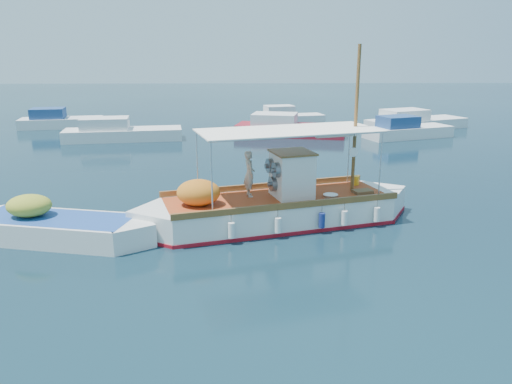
{
  "coord_description": "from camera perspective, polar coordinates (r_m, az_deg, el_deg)",
  "views": [
    {
      "loc": [
        -0.82,
        -16.45,
        6.09
      ],
      "look_at": [
        -0.43,
        0.0,
        1.39
      ],
      "focal_mm": 35.0,
      "sensor_mm": 36.0,
      "label": 1
    }
  ],
  "objects": [
    {
      "name": "bg_boat_e",
      "position": [
        42.02,
        17.59,
        7.54
      ],
      "size": [
        8.66,
        5.49,
        1.8
      ],
      "rotation": [
        0.0,
        0.0,
        0.38
      ],
      "color": "silver",
      "rests_on": "ground"
    },
    {
      "name": "ground",
      "position": [
        17.56,
        1.4,
        -4.36
      ],
      "size": [
        160.0,
        160.0,
        0.0
      ],
      "primitive_type": "plane",
      "color": "black",
      "rests_on": "ground"
    },
    {
      "name": "bg_boat_far_w",
      "position": [
        43.74,
        -21.62,
        7.47
      ],
      "size": [
        6.64,
        3.39,
        1.8
      ],
      "rotation": [
        0.0,
        0.0,
        0.18
      ],
      "color": "silver",
      "rests_on": "ground"
    },
    {
      "name": "bg_boat_far_n",
      "position": [
        42.73,
        3.55,
        8.38
      ],
      "size": [
        6.15,
        3.31,
        1.8
      ],
      "rotation": [
        0.0,
        0.0,
        0.24
      ],
      "color": "silver",
      "rests_on": "ground"
    },
    {
      "name": "fishing_caique",
      "position": [
        18.08,
        2.29,
        -1.86
      ],
      "size": [
        10.24,
        4.97,
        6.51
      ],
      "rotation": [
        0.0,
        0.0,
        0.29
      ],
      "color": "white",
      "rests_on": "ground"
    },
    {
      "name": "bg_boat_nw",
      "position": [
        36.27,
        -15.32,
        6.49
      ],
      "size": [
        8.28,
        3.57,
        1.8
      ],
      "rotation": [
        0.0,
        0.0,
        0.15
      ],
      "color": "silver",
      "rests_on": "ground"
    },
    {
      "name": "bg_boat_n",
      "position": [
        37.08,
        3.56,
        7.22
      ],
      "size": [
        8.34,
        4.43,
        1.8
      ],
      "rotation": [
        0.0,
        0.0,
        -0.22
      ],
      "color": "maroon",
      "rests_on": "ground"
    },
    {
      "name": "bg_boat_ne",
      "position": [
        37.58,
        16.75,
        6.7
      ],
      "size": [
        6.72,
        4.19,
        1.8
      ],
      "rotation": [
        0.0,
        0.0,
        0.34
      ],
      "color": "silver",
      "rests_on": "ground"
    },
    {
      "name": "dinghy",
      "position": [
        17.87,
        -22.08,
        -3.98
      ],
      "size": [
        6.91,
        3.03,
        1.73
      ],
      "rotation": [
        0.0,
        0.0,
        -0.21
      ],
      "color": "white",
      "rests_on": "ground"
    }
  ]
}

